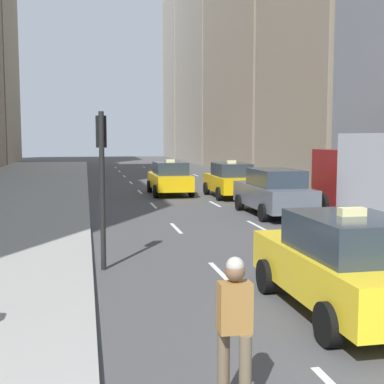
% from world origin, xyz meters
% --- Properties ---
extents(sidewalk_left, '(8.00, 66.00, 0.15)m').
position_xyz_m(sidewalk_left, '(-7.00, 27.00, 0.07)').
color(sidewalk_left, '#9E9E99').
rests_on(sidewalk_left, ground).
extents(lane_markings, '(5.72, 56.00, 0.01)m').
position_xyz_m(lane_markings, '(2.60, 23.00, 0.01)').
color(lane_markings, white).
rests_on(lane_markings, ground).
extents(building_row_right, '(6.00, 82.46, 32.39)m').
position_xyz_m(building_row_right, '(12.00, 41.03, 13.58)').
color(building_row_right, '#4C515B').
rests_on(building_row_right, ground).
extents(taxi_lead, '(2.02, 4.40, 1.87)m').
position_xyz_m(taxi_lead, '(4.00, 22.51, 0.88)').
color(taxi_lead, yellow).
rests_on(taxi_lead, ground).
extents(taxi_second, '(2.02, 4.40, 1.87)m').
position_xyz_m(taxi_second, '(1.20, 4.95, 0.88)').
color(taxi_second, yellow).
rests_on(taxi_second, ground).
extents(taxi_third, '(2.02, 4.40, 1.87)m').
position_xyz_m(taxi_third, '(1.20, 24.26, 0.88)').
color(taxi_third, yellow).
rests_on(taxi_third, ground).
extents(sedan_silver_behind, '(2.02, 4.92, 1.80)m').
position_xyz_m(sedan_silver_behind, '(4.00, 16.21, 0.92)').
color(sedan_silver_behind, '#565B66').
rests_on(sedan_silver_behind, ground).
extents(skateboarder, '(0.36, 0.80, 1.75)m').
position_xyz_m(skateboarder, '(-1.55, 2.14, 0.96)').
color(skateboarder, brown).
rests_on(skateboarder, ground).
extents(traffic_light_pole, '(0.24, 0.42, 3.60)m').
position_xyz_m(traffic_light_pole, '(-2.75, 8.95, 2.41)').
color(traffic_light_pole, black).
rests_on(traffic_light_pole, ground).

